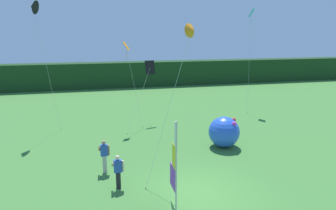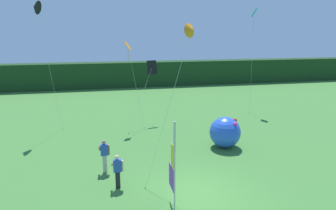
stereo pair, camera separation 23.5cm
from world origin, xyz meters
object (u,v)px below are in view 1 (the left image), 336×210
Objects in this scene: kite_black_diamond_1 at (150,69)px; person_mid_field at (118,171)px; person_near_banner at (104,155)px; kite_cyan_diamond_3 at (251,20)px; banner_flag at (174,166)px; kite_orange_diamond_0 at (127,52)px; kite_black_delta_2 at (33,7)px; kite_orange_delta_4 at (191,31)px; inflatable_balloon at (224,132)px.

person_mid_field is at bearing -107.40° from kite_black_diamond_1.
kite_cyan_diamond_3 reaches higher than person_near_banner.
kite_cyan_diamond_3 is (13.23, 10.41, 7.13)m from person_near_banner.
kite_black_diamond_1 is 10.38m from kite_cyan_diamond_3.
kite_cyan_diamond_3 reaches higher than banner_flag.
kite_orange_diamond_0 is at bearing 81.10° from person_mid_field.
banner_flag is at bearing -59.15° from kite_black_delta_2.
kite_orange_delta_4 reaches higher than banner_flag.
kite_black_diamond_1 reaches higher than banner_flag.
person_mid_field is 12.95m from kite_black_delta_2.
person_near_banner is at bearing -105.23° from kite_orange_diamond_0.
banner_flag is 11.68m from kite_orange_diamond_0.
kite_cyan_diamond_3 is at bearing 11.37° from kite_black_diamond_1.
banner_flag is 2.16× the size of person_near_banner.
kite_black_delta_2 is at bearing 116.31° from person_mid_field.
person_mid_field is 18.97m from kite_cyan_diamond_3.
inflatable_balloon is at bearing 14.77° from person_near_banner.
person_near_banner is 7.43m from kite_orange_delta_4.
person_near_banner is 11.50m from kite_black_delta_2.
kite_black_diamond_1 is at bearing -168.63° from kite_cyan_diamond_3.
kite_black_delta_2 is 1.01× the size of kite_cyan_diamond_3.
person_mid_field is (0.57, -1.74, -0.07)m from person_near_banner.
kite_black_diamond_1 is at bearing 66.03° from person_near_banner.
kite_orange_delta_4 is (1.26, 2.15, 5.22)m from banner_flag.
kite_orange_diamond_0 is at bearing 102.61° from kite_orange_delta_4.
person_mid_field is 0.18× the size of kite_cyan_diamond_3.
kite_orange_diamond_0 is (1.41, 9.03, 4.77)m from person_mid_field.
person_near_banner is (-2.71, 3.72, -0.86)m from banner_flag.
kite_orange_delta_4 is at bearing 2.92° from person_mid_field.
kite_orange_delta_4 reaches higher than person_near_banner.
banner_flag reaches higher than inflatable_balloon.
inflatable_balloon is 0.30× the size of kite_orange_diamond_0.
kite_cyan_diamond_3 is at bearing 52.29° from kite_orange_delta_4.
banner_flag is at bearing -126.68° from kite_cyan_diamond_3.
kite_orange_delta_4 is (8.00, -9.14, -1.57)m from kite_black_delta_2.
kite_black_delta_2 reaches higher than kite_orange_diamond_0.
person_mid_field is 7.03m from kite_orange_delta_4.
kite_black_delta_2 reaches higher than inflatable_balloon.
kite_orange_diamond_0 reaches higher than person_near_banner.
kite_orange_diamond_0 is 11.92m from kite_cyan_diamond_3.
kite_orange_delta_4 reaches higher than inflatable_balloon.
kite_orange_delta_4 is (1.98, -8.86, 1.38)m from kite_orange_diamond_0.
kite_orange_diamond_0 is at bearing 134.94° from inflatable_balloon.
banner_flag is 5.78m from kite_orange_delta_4.
kite_orange_delta_4 is (-3.36, -3.50, 6.04)m from inflatable_balloon.
kite_black_delta_2 is at bearing 153.61° from inflatable_balloon.
person_near_banner is 0.27× the size of kite_orange_diamond_0.
kite_orange_diamond_0 is at bearing 74.77° from person_near_banner.
kite_orange_delta_4 is (-9.27, -11.99, -1.04)m from kite_cyan_diamond_3.
kite_black_delta_2 is 12.25m from kite_orange_delta_4.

